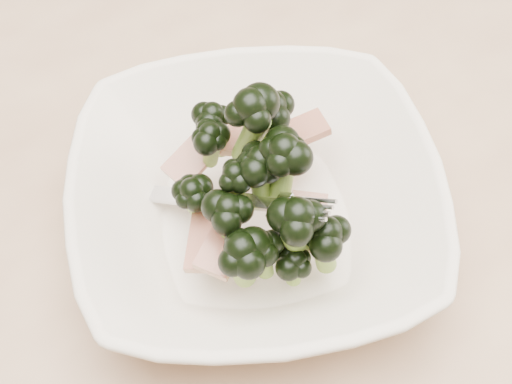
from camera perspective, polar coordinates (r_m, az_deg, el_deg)
dining_table at (r=0.66m, az=-2.47°, el=-7.52°), size 1.20×0.80×0.75m
broccoli_dish at (r=0.54m, az=0.01°, el=-0.78°), size 0.37×0.37×0.14m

